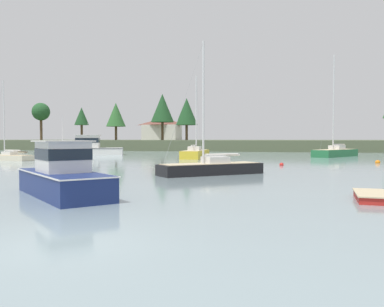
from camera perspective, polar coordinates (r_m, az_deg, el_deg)
The scene contains 19 objects.
ground_plane at distance 10.49m, azimuth -17.46°, elevation -12.02°, with size 434.91×434.91×0.00m, color gray.
far_shore_bank at distance 101.46m, azimuth 9.80°, elevation 1.28°, with size 195.71×47.54×2.20m, color #4C563D.
cruiser_white at distance 65.06m, azimuth -14.89°, elevation 0.47°, with size 10.90×6.66×6.27m.
sailboat_yellow at distance 52.75m, azimuth 0.46°, elevation -0.36°, with size 2.50×8.33×11.54m.
sailboat_green at distance 60.03m, azimuth 19.69°, elevation -0.15°, with size 7.09×9.05×14.85m.
sailboat_black at distance 28.54m, azimuth 2.71°, elevation -2.55°, with size 7.22×6.54×9.88m.
sailboat_cream at distance 51.81m, azimuth -24.68°, elevation -0.66°, with size 6.63×3.03×9.78m.
dinghy_red at distance 18.23m, azimuth 24.14°, elevation -5.72°, with size 1.53×2.97×0.45m.
dinghy_sand at distance 78.05m, azimuth -23.30°, elevation 0.16°, with size 2.53×1.22×0.38m.
cruiser_navy at distance 19.34m, azimuth -18.37°, elevation -3.93°, with size 7.20×6.85×4.33m.
mooring_buoy_red at distance 39.00m, azimuth 12.60°, elevation -1.56°, with size 0.40×0.40×0.45m.
mooring_buoy_white at distance 49.54m, azimuth -14.61°, elevation -0.80°, with size 0.43×0.43×0.49m.
mooring_buoy_orange at distance 45.67m, azimuth 24.87°, elevation -1.16°, with size 0.50×0.50×0.55m.
shore_tree_center_left at distance 95.05m, azimuth -0.77°, elevation 5.95°, with size 5.17×5.17×9.89m.
shore_tree_right at distance 103.18m, azimuth -4.23°, elevation 6.44°, with size 5.90×5.90×11.77m.
shore_tree_right_mid at distance 110.36m, azimuth -20.66°, elevation 5.52°, with size 4.52×4.52×9.52m.
shore_tree_left_mid at distance 100.21m, azimuth -10.76°, elevation 5.42°, with size 4.73×4.73×9.11m.
shore_tree_inland_c at distance 108.90m, azimuth -15.41°, elevation 5.07°, with size 3.74×3.74×8.49m.
cottage_hillside at distance 117.56m, azimuth -4.27°, elevation 3.55°, with size 10.92×8.09×6.34m.
Camera 1 is at (5.14, -8.79, 2.55)m, focal length 37.56 mm.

